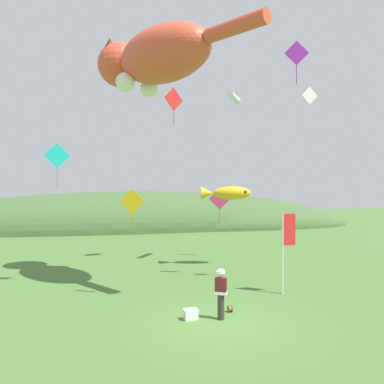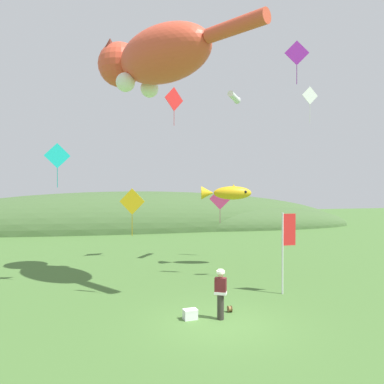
# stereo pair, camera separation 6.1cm
# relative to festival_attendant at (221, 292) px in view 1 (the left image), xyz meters

# --- Properties ---
(ground_plane) EXTENTS (120.00, 120.00, 0.00)m
(ground_plane) POSITION_rel_festival_attendant_xyz_m (-0.15, -0.37, -0.95)
(ground_plane) COLOR #477033
(distant_hill_ridge) EXTENTS (52.82, 13.30, 8.46)m
(distant_hill_ridge) POSITION_rel_festival_attendant_xyz_m (1.89, 30.96, -0.95)
(distant_hill_ridge) COLOR #426033
(distant_hill_ridge) RESTS_ON ground
(festival_attendant) EXTENTS (0.49, 0.43, 1.77)m
(festival_attendant) POSITION_rel_festival_attendant_xyz_m (0.00, 0.00, 0.00)
(festival_attendant) COLOR #332D28
(festival_attendant) RESTS_ON ground
(kite_spool) EXTENTS (0.14, 0.24, 0.24)m
(kite_spool) POSITION_rel_festival_attendant_xyz_m (0.58, 0.65, -0.83)
(kite_spool) COLOR olive
(kite_spool) RESTS_ON ground
(picnic_cooler) EXTENTS (0.52, 0.38, 0.36)m
(picnic_cooler) POSITION_rel_festival_attendant_xyz_m (-1.04, 0.26, -0.77)
(picnic_cooler) COLOR white
(picnic_cooler) RESTS_ON ground
(festival_banner_pole) EXTENTS (0.66, 0.08, 3.57)m
(festival_banner_pole) POSITION_rel_festival_attendant_xyz_m (3.80, 2.38, 1.38)
(festival_banner_pole) COLOR silver
(festival_banner_pole) RESTS_ON ground
(kite_giant_cat) EXTENTS (6.32, 8.64, 3.02)m
(kite_giant_cat) POSITION_rel_festival_attendant_xyz_m (-1.64, 5.31, 9.90)
(kite_giant_cat) COLOR #E04C33
(kite_fish_windsock) EXTENTS (3.09, 1.50, 0.92)m
(kite_fish_windsock) POSITION_rel_festival_attendant_xyz_m (3.18, 8.48, 3.41)
(kite_fish_windsock) COLOR gold
(kite_tube_streamer) EXTENTS (1.36, 1.77, 0.44)m
(kite_tube_streamer) POSITION_rel_festival_attendant_xyz_m (3.86, 9.12, 9.25)
(kite_tube_streamer) COLOR white
(kite_diamond_violet) EXTENTS (1.13, 0.35, 2.08)m
(kite_diamond_violet) POSITION_rel_festival_attendant_xyz_m (5.00, 3.61, 10.12)
(kite_diamond_violet) COLOR purple
(kite_diamond_teal) EXTENTS (1.18, 0.19, 2.09)m
(kite_diamond_teal) POSITION_rel_festival_attendant_xyz_m (-6.09, 6.07, 5.20)
(kite_diamond_teal) COLOR #19BFBF
(kite_diamond_gold) EXTENTS (1.02, 0.47, 2.02)m
(kite_diamond_gold) POSITION_rel_festival_attendant_xyz_m (-2.82, 3.38, 3.11)
(kite_diamond_gold) COLOR yellow
(kite_diamond_pink) EXTENTS (1.33, 0.63, 2.36)m
(kite_diamond_pink) POSITION_rel_festival_attendant_xyz_m (3.66, 11.27, 2.95)
(kite_diamond_pink) COLOR #E53F8C
(kite_diamond_white) EXTENTS (0.85, 0.07, 1.75)m
(kite_diamond_white) POSITION_rel_festival_attendant_xyz_m (5.54, 3.34, 8.05)
(kite_diamond_white) COLOR white
(kite_diamond_red) EXTENTS (1.32, 0.75, 2.41)m
(kite_diamond_red) POSITION_rel_festival_attendant_xyz_m (0.36, 10.41, 9.23)
(kite_diamond_red) COLOR red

